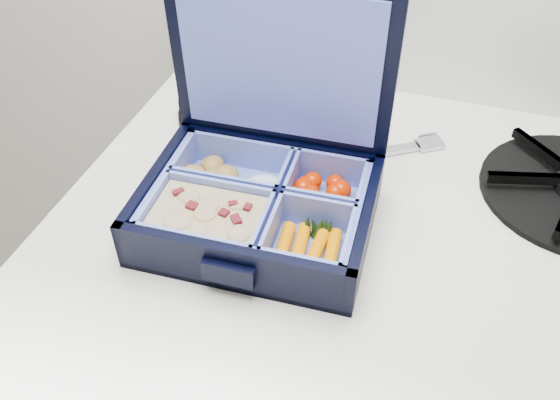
% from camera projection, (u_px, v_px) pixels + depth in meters
% --- Properties ---
extents(bento_box, '(0.22, 0.18, 0.05)m').
position_uv_depth(bento_box, '(258.00, 208.00, 0.56)').
color(bento_box, black).
rests_on(bento_box, stove).
extents(burner_grate_rear, '(0.24, 0.24, 0.02)m').
position_uv_depth(burner_grate_rear, '(255.00, 106.00, 0.72)').
color(burner_grate_rear, black).
rests_on(burner_grate_rear, stove).
extents(fork, '(0.17, 0.12, 0.01)m').
position_uv_depth(fork, '(356.00, 157.00, 0.66)').
color(fork, silver).
rests_on(fork, stove).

